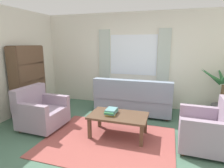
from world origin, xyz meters
TOP-DOWN VIEW (x-y plane):
  - ground_plane at (0.00, 0.00)m, footprint 6.24×6.24m
  - wall_back at (0.00, 2.26)m, footprint 5.32×0.12m
  - window_with_curtains at (0.00, 2.18)m, footprint 1.98×0.07m
  - area_rug at (0.00, 0.00)m, footprint 2.36×1.81m
  - couch at (0.16, 1.53)m, footprint 1.90×0.82m
  - armchair_left at (-1.57, 0.14)m, footprint 0.85×0.87m
  - armchair_right at (1.69, 0.27)m, footprint 0.85×0.87m
  - coffee_table at (0.12, 0.26)m, footprint 1.10×0.64m
  - book_stack_on_table at (-0.03, 0.27)m, footprint 0.23×0.33m
  - potted_plant at (2.20, 1.79)m, footprint 1.11×1.28m
  - bookshelf at (-2.35, 0.81)m, footprint 0.30×0.94m

SIDE VIEW (x-z plane):
  - ground_plane at x=0.00m, z-range 0.00..0.00m
  - area_rug at x=0.00m, z-range 0.00..0.01m
  - armchair_left at x=-1.57m, z-range -0.09..0.79m
  - armchair_right at x=1.69m, z-range -0.09..0.79m
  - couch at x=0.16m, z-range -0.09..0.83m
  - coffee_table at x=0.12m, z-range 0.16..0.60m
  - book_stack_on_table at x=-0.03m, z-range 0.44..0.54m
  - potted_plant at x=2.20m, z-range -0.11..1.19m
  - bookshelf at x=-2.35m, z-range 0.03..1.75m
  - wall_back at x=0.00m, z-range 0.00..2.60m
  - window_with_curtains at x=0.00m, z-range 0.75..2.15m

